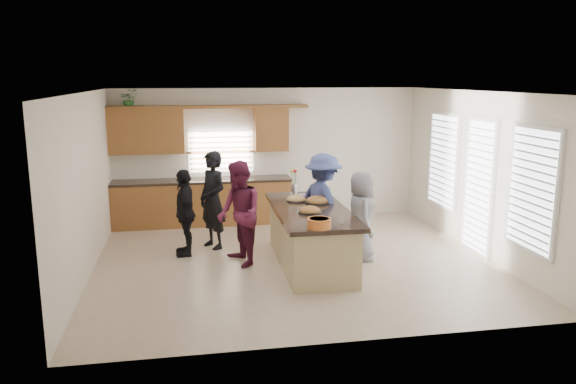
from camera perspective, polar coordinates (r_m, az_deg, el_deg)
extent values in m
plane|color=beige|center=(9.50, 0.61, -6.99)|extent=(6.50, 6.50, 0.00)
cube|color=silver|center=(12.07, -2.07, 3.86)|extent=(6.50, 0.02, 2.80)
cube|color=silver|center=(6.30, 5.81, -3.49)|extent=(6.50, 0.02, 2.80)
cube|color=silver|center=(9.12, -19.86, 0.61)|extent=(0.02, 6.00, 2.80)
cube|color=silver|center=(10.26, 18.75, 1.86)|extent=(0.02, 6.00, 2.80)
cube|color=white|center=(9.00, 0.65, 10.15)|extent=(6.50, 6.00, 0.02)
cube|color=brown|center=(11.82, -8.68, -1.12)|extent=(3.65, 0.62, 0.90)
cube|color=black|center=(11.72, -8.75, 1.15)|extent=(3.70, 0.65, 0.05)
cube|color=brown|center=(11.73, -14.20, 5.99)|extent=(1.50, 0.36, 0.90)
cube|color=brown|center=(11.84, -1.73, 6.39)|extent=(0.70, 0.36, 0.90)
cube|color=brown|center=(11.68, -8.01, 8.57)|extent=(4.05, 0.40, 0.06)
cube|color=brown|center=(11.92, -6.82, 4.05)|extent=(1.35, 0.08, 0.85)
cube|color=white|center=(11.38, 15.49, 3.10)|extent=(0.06, 1.10, 1.75)
cube|color=white|center=(10.20, 18.79, 0.51)|extent=(0.06, 0.85, 2.25)
cube|color=white|center=(8.90, 23.53, 0.24)|extent=(0.06, 1.10, 1.75)
cube|color=tan|center=(9.19, 2.32, -4.77)|extent=(1.04, 2.52, 0.88)
cube|color=black|center=(9.07, 2.35, -1.89)|extent=(1.19, 2.72, 0.07)
cube|color=black|center=(9.31, 2.30, -7.13)|extent=(0.96, 2.43, 0.08)
cylinder|color=black|center=(8.78, 2.22, -2.02)|extent=(0.37, 0.37, 0.02)
ellipsoid|color=#A76934|center=(8.78, 2.22, -1.91)|extent=(0.34, 0.34, 0.15)
cylinder|color=black|center=(9.47, 3.04, -1.02)|extent=(0.43, 0.43, 0.02)
ellipsoid|color=#A76934|center=(9.46, 3.04, -0.92)|extent=(0.39, 0.39, 0.18)
cylinder|color=black|center=(9.58, 0.88, -0.84)|extent=(0.35, 0.35, 0.02)
ellipsoid|color=tan|center=(9.58, 0.88, -0.74)|extent=(0.32, 0.32, 0.14)
cylinder|color=orange|center=(7.89, 3.19, -3.19)|extent=(0.34, 0.34, 0.14)
cylinder|color=beige|center=(7.87, 3.19, -2.84)|extent=(0.28, 0.28, 0.04)
cylinder|color=white|center=(8.15, 5.45, -2.88)|extent=(0.07, 0.07, 0.10)
cylinder|color=#AC83BE|center=(9.92, 1.59, -0.37)|extent=(0.20, 0.20, 0.04)
cylinder|color=silver|center=(10.22, 0.60, 0.37)|extent=(0.11, 0.11, 0.17)
imported|color=#34762F|center=(11.71, -15.84, 9.07)|extent=(0.40, 0.36, 0.39)
imported|color=black|center=(10.08, -7.65, -0.81)|extent=(0.69, 0.76, 1.75)
imported|color=#601D38|center=(9.11, -4.97, -2.21)|extent=(0.85, 0.98, 1.72)
imported|color=black|center=(9.78, -10.42, -2.06)|extent=(0.39, 0.89, 1.50)
imported|color=#3A477F|center=(9.74, 3.59, -1.19)|extent=(1.06, 1.30, 1.75)
imported|color=slate|center=(9.45, 7.43, -2.42)|extent=(0.54, 0.77, 1.51)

